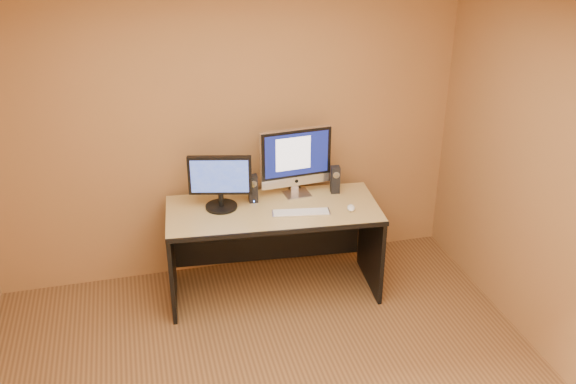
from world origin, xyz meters
TOP-DOWN VIEW (x-y plane):
  - walls at (0.00, 0.00)m, footprint 4.00×4.00m
  - ceiling at (0.00, 0.00)m, footprint 4.00×4.00m
  - desk at (0.27, 1.47)m, footprint 1.77×0.90m
  - imac at (0.52, 1.68)m, footprint 0.63×0.27m
  - second_monitor at (-0.14, 1.59)m, footprint 0.56×0.37m
  - speaker_left at (0.14, 1.64)m, footprint 0.08×0.08m
  - speaker_right at (0.85, 1.64)m, footprint 0.08×0.09m
  - keyboard at (0.46, 1.34)m, footprint 0.47×0.20m
  - mouse at (0.87, 1.30)m, footprint 0.09×0.12m
  - cable_a at (0.59, 1.72)m, footprint 0.04×0.23m
  - cable_b at (0.48, 1.79)m, footprint 0.08×0.18m

SIDE VIEW (x-z plane):
  - desk at x=0.27m, z-range 0.00..0.79m
  - cable_a at x=0.59m, z-range 0.79..0.80m
  - cable_b at x=0.48m, z-range 0.79..0.80m
  - keyboard at x=0.46m, z-range 0.79..0.81m
  - mouse at x=0.87m, z-range 0.79..0.83m
  - speaker_left at x=0.14m, z-range 0.79..1.03m
  - speaker_right at x=0.85m, z-range 0.79..1.03m
  - second_monitor at x=-0.14m, z-range 0.79..1.24m
  - imac at x=0.52m, z-range 0.79..1.38m
  - walls at x=0.00m, z-range 0.00..2.60m
  - ceiling at x=0.00m, z-range 2.60..2.60m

